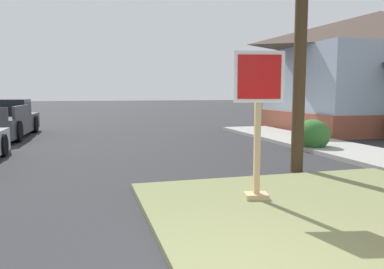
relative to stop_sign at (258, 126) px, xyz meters
The scene contains 7 objects.
grass_corner_patch 1.64m from the stop_sign, 38.20° to the right, with size 5.38×4.44×0.08m, color olive.
sidewalk_strip 5.96m from the stop_sign, 35.10° to the left, with size 2.20×16.21×0.12m, color #9E9B93.
stop_sign is the anchor object (origin of this frame).
manhole_cover 1.68m from the stop_sign, 114.78° to the left, with size 0.70×0.70×0.02m, color black.
pickup_truck_charcoal 12.33m from the stop_sign, 117.93° to the left, with size 2.24×5.52×1.48m.
corner_house 14.34m from the stop_sign, 41.75° to the left, with size 9.45×7.56×5.50m.
shrub_by_curb 6.24m from the stop_sign, 49.03° to the left, with size 1.06×1.06×0.94m, color #326B2C.
Camera 1 is at (-1.30, -2.73, 1.76)m, focal length 35.30 mm.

